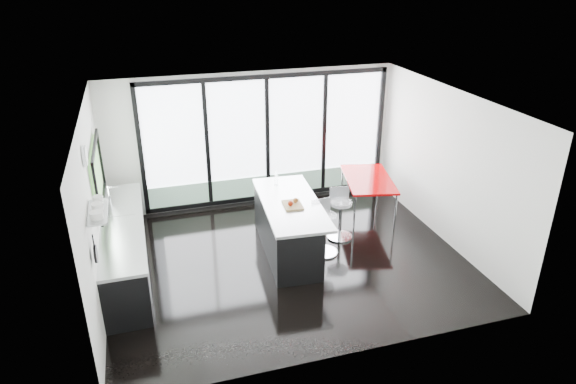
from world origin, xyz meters
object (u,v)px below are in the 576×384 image
object	(u,v)px
bar_stool_far	(340,220)
bar_stool_near	(324,234)
red_table	(367,197)
island	(286,226)

from	to	relation	value
bar_stool_far	bar_stool_near	bearing A→B (deg)	-128.15
bar_stool_near	red_table	size ratio (longest dim) A/B	0.50
island	bar_stool_far	bearing A→B (deg)	7.71
bar_stool_far	red_table	size ratio (longest dim) A/B	0.49
bar_stool_near	bar_stool_far	bearing A→B (deg)	35.48
red_table	bar_stool_near	bearing A→B (deg)	-139.63
bar_stool_near	red_table	bearing A→B (deg)	32.97
red_table	bar_stool_far	bearing A→B (deg)	-141.11
bar_stool_far	red_table	bearing A→B (deg)	47.86
bar_stool_near	red_table	xyz separation A→B (m)	(1.34, 1.14, 0.03)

